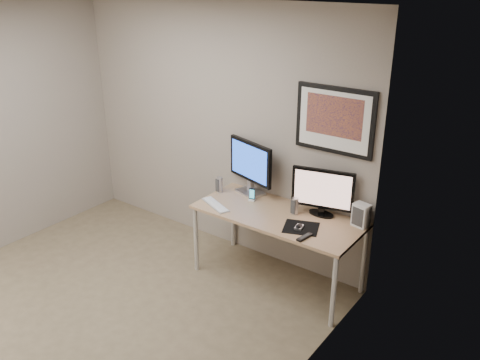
# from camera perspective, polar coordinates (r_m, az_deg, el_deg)

# --- Properties ---
(floor) EXTENTS (3.60, 3.60, 0.00)m
(floor) POSITION_cam_1_polar(r_m,az_deg,el_deg) (4.89, -15.28, -14.04)
(floor) COLOR brown
(floor) RESTS_ON ground
(room) EXTENTS (3.60, 3.60, 3.60)m
(room) POSITION_cam_1_polar(r_m,az_deg,el_deg) (4.41, -12.97, 6.13)
(room) COLOR white
(room) RESTS_ON ground
(desk) EXTENTS (1.60, 0.70, 0.73)m
(desk) POSITION_cam_1_polar(r_m,az_deg,el_deg) (4.80, 4.25, -4.54)
(desk) COLOR olive
(desk) RESTS_ON floor
(framed_art) EXTENTS (0.75, 0.04, 0.60)m
(framed_art) POSITION_cam_1_polar(r_m,az_deg,el_deg) (4.57, 10.58, 6.62)
(framed_art) COLOR black
(framed_art) RESTS_ON room
(monitor_large) EXTENTS (0.59, 0.26, 0.55)m
(monitor_large) POSITION_cam_1_polar(r_m,az_deg,el_deg) (5.08, 1.18, 1.68)
(monitor_large) COLOR #B8B8BD
(monitor_large) RESTS_ON desk
(monitor_tv) EXTENTS (0.57, 0.19, 0.45)m
(monitor_tv) POSITION_cam_1_polar(r_m,az_deg,el_deg) (4.70, 9.26, -1.25)
(monitor_tv) COLOR black
(monitor_tv) RESTS_ON desk
(speaker_left) EXTENTS (0.07, 0.07, 0.16)m
(speaker_left) POSITION_cam_1_polar(r_m,az_deg,el_deg) (5.20, -2.30, -0.52)
(speaker_left) COLOR #B8B8BD
(speaker_left) RESTS_ON desk
(speaker_right) EXTENTS (0.07, 0.07, 0.16)m
(speaker_right) POSITION_cam_1_polar(r_m,az_deg,el_deg) (4.76, 6.20, -2.92)
(speaker_right) COLOR #B8B8BD
(speaker_right) RESTS_ON desk
(phone_dock) EXTENTS (0.08, 0.08, 0.13)m
(phone_dock) POSITION_cam_1_polar(r_m,az_deg,el_deg) (5.01, 1.36, -1.63)
(phone_dock) COLOR black
(phone_dock) RESTS_ON desk
(keyboard) EXTENTS (0.41, 0.26, 0.01)m
(keyboard) POSITION_cam_1_polar(r_m,az_deg,el_deg) (4.93, -2.78, -2.79)
(keyboard) COLOR #B8B8BD
(keyboard) RESTS_ON desk
(mousepad) EXTENTS (0.38, 0.36, 0.00)m
(mousepad) POSITION_cam_1_polar(r_m,az_deg,el_deg) (4.55, 6.87, -5.33)
(mousepad) COLOR black
(mousepad) RESTS_ON desk
(mouse) EXTENTS (0.07, 0.11, 0.03)m
(mouse) POSITION_cam_1_polar(r_m,az_deg,el_deg) (4.53, 6.65, -5.19)
(mouse) COLOR black
(mouse) RESTS_ON mousepad
(remote) EXTENTS (0.07, 0.18, 0.02)m
(remote) POSITION_cam_1_polar(r_m,az_deg,el_deg) (4.39, 7.26, -6.36)
(remote) COLOR black
(remote) RESTS_ON desk
(fan_unit) EXTENTS (0.16, 0.13, 0.22)m
(fan_unit) POSITION_cam_1_polar(r_m,az_deg,el_deg) (4.63, 13.45, -3.86)
(fan_unit) COLOR silver
(fan_unit) RESTS_ON desk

